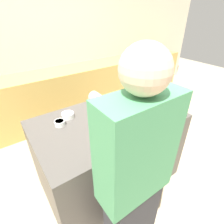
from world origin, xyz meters
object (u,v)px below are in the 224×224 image
object	(u,v)px
candy_bowl_far_right	(60,123)
person	(133,183)
candy_bowl_far_left	(101,104)
candy_bowl_behind_tray	(102,98)
gingerbread_house	(125,114)
candy_bowl_center_rear	(68,115)
baking_tray	(125,122)
candy_bowl_near_tray_left	(111,107)
cookbook	(122,98)
decorative_tree	(141,89)

from	to	relation	value
candy_bowl_far_right	person	size ratio (longest dim) A/B	0.06
candy_bowl_far_left	candy_bowl_behind_tray	world-z (taller)	candy_bowl_behind_tray
candy_bowl_behind_tray	person	bearing A→B (deg)	-113.35
candy_bowl_far_right	candy_bowl_behind_tray	bearing A→B (deg)	18.99
gingerbread_house	candy_bowl_center_rear	size ratio (longest dim) A/B	2.07
baking_tray	candy_bowl_far_left	world-z (taller)	candy_bowl_far_left
baking_tray	candy_bowl_near_tray_left	world-z (taller)	candy_bowl_near_tray_left
baking_tray	gingerbread_house	size ratio (longest dim) A/B	1.74
candy_bowl_near_tray_left	candy_bowl_behind_tray	world-z (taller)	candy_bowl_near_tray_left
candy_bowl_behind_tray	candy_bowl_far_left	bearing A→B (deg)	-127.30
cookbook	person	size ratio (longest dim) A/B	0.13
candy_bowl_far_left	candy_bowl_near_tray_left	bearing A→B (deg)	-68.13
decorative_tree	candy_bowl_center_rear	xyz separation A→B (m)	(-0.89, 0.14, -0.11)
candy_bowl_far_right	gingerbread_house	bearing A→B (deg)	-31.67
gingerbread_house	cookbook	bearing A→B (deg)	54.74
gingerbread_house	cookbook	world-z (taller)	gingerbread_house
candy_bowl_behind_tray	person	distance (m)	1.22
candy_bowl_far_left	person	world-z (taller)	person
candy_bowl_near_tray_left	candy_bowl_far_right	size ratio (longest dim) A/B	0.92
gingerbread_house	candy_bowl_far_left	bearing A→B (deg)	90.90
candy_bowl_far_left	person	xyz separation A→B (m)	(-0.39, -1.00, -0.00)
person	gingerbread_house	bearing A→B (deg)	55.37
candy_bowl_near_tray_left	cookbook	bearing A→B (deg)	28.15
gingerbread_house	candy_bowl_near_tray_left	world-z (taller)	gingerbread_house
decorative_tree	candy_bowl_near_tray_left	size ratio (longest dim) A/B	3.02
baking_tray	cookbook	size ratio (longest dim) A/B	2.01
candy_bowl_far_left	person	size ratio (longest dim) A/B	0.07
candy_bowl_center_rear	candy_bowl_behind_tray	world-z (taller)	candy_bowl_center_rear
gingerbread_house	decorative_tree	xyz separation A→B (m)	(0.47, 0.28, 0.04)
candy_bowl_center_rear	person	xyz separation A→B (m)	(0.02, -0.99, -0.01)
person	candy_bowl_far_right	bearing A→B (deg)	98.38
gingerbread_house	candy_bowl_far_left	world-z (taller)	gingerbread_house
baking_tray	candy_bowl_far_right	size ratio (longest dim) A/B	4.44
candy_bowl_near_tray_left	person	size ratio (longest dim) A/B	0.05
cookbook	person	xyz separation A→B (m)	(-0.71, -1.02, 0.01)
candy_bowl_near_tray_left	cookbook	size ratio (longest dim) A/B	0.42
decorative_tree	candy_bowl_near_tray_left	bearing A→B (deg)	177.56
decorative_tree	cookbook	world-z (taller)	decorative_tree
baking_tray	person	bearing A→B (deg)	-124.61
baking_tray	candy_bowl_near_tray_left	distance (m)	0.30
candy_bowl_far_right	person	bearing A→B (deg)	-81.62
candy_bowl_near_tray_left	candy_bowl_behind_tray	size ratio (longest dim) A/B	1.00
candy_bowl_behind_tray	cookbook	xyz separation A→B (m)	(0.23, -0.10, -0.01)
candy_bowl_center_rear	candy_bowl_near_tray_left	xyz separation A→B (m)	(0.46, -0.12, 0.00)
baking_tray	cookbook	bearing A→B (deg)	54.72
baking_tray	person	world-z (taller)	person
candy_bowl_far_left	cookbook	size ratio (longest dim) A/B	0.56
decorative_tree	candy_bowl_behind_tray	bearing A→B (deg)	145.66
candy_bowl_far_right	person	world-z (taller)	person
candy_bowl_near_tray_left	candy_bowl_far_right	bearing A→B (deg)	176.69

